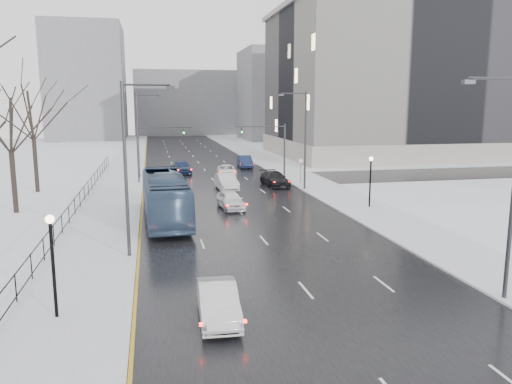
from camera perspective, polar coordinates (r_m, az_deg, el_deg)
road at (r=69.45m, az=-6.08°, el=2.74°), size 16.00×150.00×0.04m
cross_road at (r=57.64m, az=-4.84°, el=1.27°), size 130.00×10.00×0.04m
sidewalk_left at (r=69.18m, az=-14.77°, el=2.48°), size 5.00×150.00×0.16m
sidewalk_right at (r=71.27m, az=2.36°, el=3.02°), size 5.00×150.00×0.16m
park_strip at (r=70.31m, az=-22.52°, el=2.15°), size 14.00×150.00×0.12m
tree_park_d at (r=44.77m, az=-25.69°, el=-2.27°), size 8.75×8.75×12.50m
tree_park_e at (r=54.44m, az=-23.66°, el=-0.09°), size 9.45×9.45×13.50m
iron_fence at (r=39.79m, az=-20.40°, el=-2.00°), size 0.06×70.00×1.30m
streetlight_r_near at (r=24.14m, az=27.06°, el=1.44°), size 2.95×0.25×10.00m
streetlight_r_mid at (r=50.95m, az=5.42°, el=6.44°), size 2.95×0.25×10.00m
streetlight_l_near at (r=28.74m, az=-14.26°, el=3.44°), size 2.95×0.25×10.00m
streetlight_l_far at (r=60.64m, az=-13.14°, el=6.79°), size 2.95×0.25×10.00m
lamppost_l at (r=21.73m, az=-22.28°, el=-6.28°), size 0.36×0.36×4.28m
lamppost_r_mid at (r=42.92m, az=12.96°, el=1.98°), size 0.36×0.36×4.28m
mast_signal_right at (r=58.51m, az=2.27°, el=5.45°), size 6.10×0.33×6.50m
mast_signal_left at (r=56.73m, az=-12.29°, el=5.09°), size 6.10×0.33×6.50m
no_uturn_sign at (r=55.35m, az=5.15°, el=3.28°), size 0.60×0.06×2.70m
civic_building at (r=90.86m, az=15.90°, el=11.19°), size 41.00×31.00×24.80m
bldg_far_right at (r=128.42m, az=3.95°, el=11.00°), size 24.00×20.00×22.00m
bldg_far_left at (r=134.49m, az=-18.74°, el=11.74°), size 18.00×22.00×28.00m
bldg_far_center at (r=148.95m, az=-7.82°, el=10.03°), size 30.00×18.00×18.00m
sedan_left_near at (r=20.97m, az=-4.36°, el=-12.40°), size 1.74×4.52×1.47m
bus at (r=38.28m, az=-10.35°, el=-0.58°), size 3.45×12.89×3.56m
sedan_center_near at (r=42.02m, az=-2.92°, el=-0.91°), size 2.15×4.58×1.52m
sedan_right_near at (r=51.37m, az=-3.42°, el=1.19°), size 2.02×5.21×1.69m
sedan_right_cross at (r=61.62m, az=-3.38°, el=2.49°), size 2.59×4.93×1.32m
sedan_right_far at (r=53.77m, az=2.17°, el=1.51°), size 2.69×5.47×1.53m
sedan_center_far at (r=64.29m, az=-8.42°, el=2.86°), size 2.25×4.97×1.66m
sedan_right_distant at (r=69.46m, az=-1.28°, el=3.49°), size 1.97×5.05×1.64m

